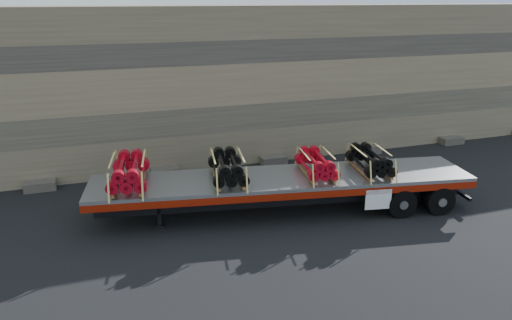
{
  "coord_description": "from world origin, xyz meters",
  "views": [
    {
      "loc": [
        -5.98,
        -15.71,
        7.36
      ],
      "look_at": [
        -0.23,
        0.75,
        1.64
      ],
      "focal_mm": 35.0,
      "sensor_mm": 36.0,
      "label": 1
    }
  ],
  "objects_px": {
    "trailer": "(282,194)",
    "bundle_rear": "(370,161)",
    "bundle_front": "(129,173)",
    "bundle_midfront": "(228,168)",
    "bundle_midrear": "(316,164)"
  },
  "relations": [
    {
      "from": "bundle_front",
      "to": "bundle_midrear",
      "type": "bearing_deg",
      "value": 0.0
    },
    {
      "from": "trailer",
      "to": "bundle_front",
      "type": "distance_m",
      "value": 5.36
    },
    {
      "from": "trailer",
      "to": "bundle_midrear",
      "type": "bearing_deg",
      "value": 0.0
    },
    {
      "from": "trailer",
      "to": "bundle_midfront",
      "type": "height_order",
      "value": "bundle_midfront"
    },
    {
      "from": "bundle_front",
      "to": "bundle_midfront",
      "type": "bearing_deg",
      "value": 0.0
    },
    {
      "from": "bundle_midfront",
      "to": "bundle_midrear",
      "type": "distance_m",
      "value": 3.15
    },
    {
      "from": "bundle_front",
      "to": "bundle_midrear",
      "type": "xyz_separation_m",
      "value": [
        6.37,
        -1.11,
        -0.06
      ]
    },
    {
      "from": "bundle_midrear",
      "to": "bundle_rear",
      "type": "height_order",
      "value": "bundle_rear"
    },
    {
      "from": "trailer",
      "to": "bundle_rear",
      "type": "height_order",
      "value": "bundle_rear"
    },
    {
      "from": "trailer",
      "to": "bundle_midrear",
      "type": "distance_m",
      "value": 1.61
    },
    {
      "from": "bundle_rear",
      "to": "bundle_front",
      "type": "bearing_deg",
      "value": 180.0
    },
    {
      "from": "trailer",
      "to": "bundle_front",
      "type": "xyz_separation_m",
      "value": [
        -5.17,
        0.9,
        1.11
      ]
    },
    {
      "from": "trailer",
      "to": "bundle_midrear",
      "type": "xyz_separation_m",
      "value": [
        1.2,
        -0.21,
        1.05
      ]
    },
    {
      "from": "trailer",
      "to": "bundle_rear",
      "type": "distance_m",
      "value": 3.39
    },
    {
      "from": "trailer",
      "to": "bundle_rear",
      "type": "xyz_separation_m",
      "value": [
        3.17,
        -0.55,
        1.06
      ]
    }
  ]
}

